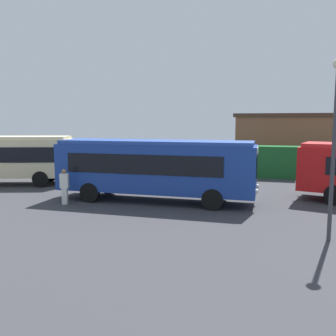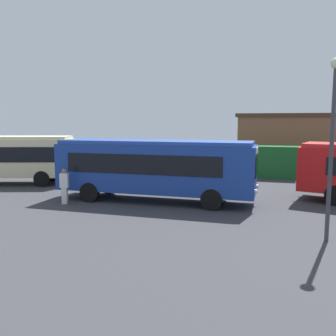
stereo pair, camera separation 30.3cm
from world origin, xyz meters
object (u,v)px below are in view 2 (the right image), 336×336
person_center (160,176)px  lamppost (332,131)px  bus_blue (155,166)px  traffic_cone (242,178)px  person_left (64,185)px  bus_cream (5,157)px

person_center → lamppost: bearing=1.2°
bus_blue → traffic_cone: (3.87, 6.93, -1.50)m
bus_blue → person_center: (-0.56, 2.68, -0.91)m
bus_blue → traffic_cone: size_ratio=17.01×
person_left → traffic_cone: 11.85m
traffic_cone → lamppost: 12.43m
bus_blue → person_center: 2.88m
bus_cream → bus_blue: same height
person_left → person_center: (3.58, 4.46, -0.03)m
bus_blue → bus_cream: bearing=168.8°
person_left → lamppost: 12.32m
bus_blue → person_left: size_ratio=5.83×
person_center → lamppost: lamppost is taller
bus_cream → bus_blue: size_ratio=0.88×
person_left → lamppost: bearing=62.7°
bus_cream → bus_blue: (10.95, -2.30, 0.00)m
person_left → lamppost: lamppost is taller
person_left → traffic_cone: bearing=122.9°
bus_cream → person_center: 10.44m
traffic_cone → lamppost: size_ratio=0.10×
person_left → traffic_cone: person_left is taller
bus_blue → traffic_cone: 8.08m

